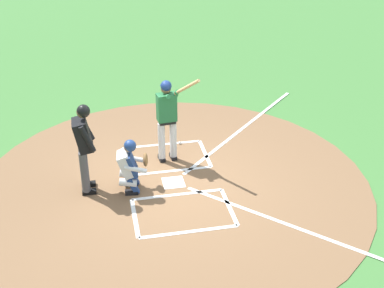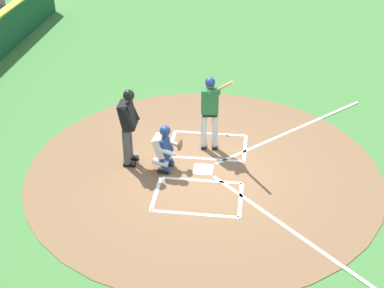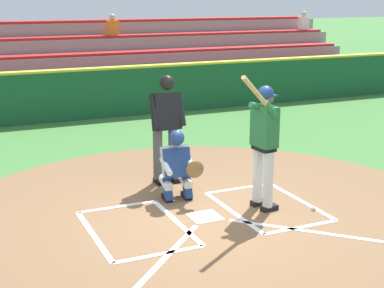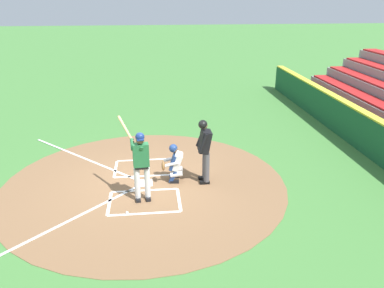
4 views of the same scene
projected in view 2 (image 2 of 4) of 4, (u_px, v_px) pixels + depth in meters
The scene contains 7 objects.
ground_plane at pixel (203, 170), 12.48m from camera, with size 120.00×120.00×0.00m, color #427A38.
dirt_circle at pixel (203, 170), 12.47m from camera, with size 8.00×8.00×0.01m, color brown.
home_plate_and_chalk at pixel (242, 172), 12.37m from camera, with size 7.93×4.91×0.01m.
batter at pixel (210, 108), 12.70m from camera, with size 0.89×0.79×2.13m.
catcher at pixel (165, 147), 12.20m from camera, with size 0.59×0.65×1.13m.
plate_umpire at pixel (128, 122), 12.17m from camera, with size 0.58×0.41×1.86m.
baseball at pixel (227, 135), 13.78m from camera, with size 0.07×0.07×0.07m, color white.
Camera 2 is at (10.35, 1.05, 6.91)m, focal length 51.35 mm.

